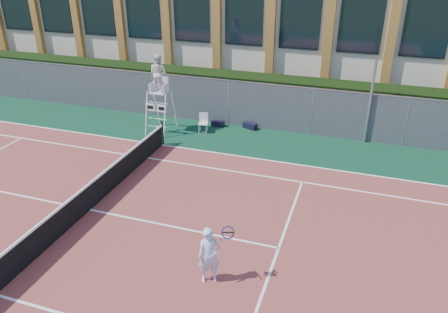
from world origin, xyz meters
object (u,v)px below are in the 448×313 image
(umpire_chair, at_px, (159,75))
(tennis_player, at_px, (209,255))
(steel_pole, at_px, (370,102))
(plastic_chair, at_px, (203,121))

(umpire_chair, bearing_deg, tennis_player, -57.43)
(steel_pole, xyz_separation_m, plastic_chair, (-7.25, -1.15, -1.35))
(steel_pole, height_order, plastic_chair, steel_pole)
(steel_pole, distance_m, tennis_player, 11.19)
(plastic_chair, xyz_separation_m, tennis_player, (3.79, -9.44, 0.30))
(steel_pole, height_order, umpire_chair, steel_pole)
(steel_pole, xyz_separation_m, tennis_player, (-3.45, -10.59, -1.05))
(plastic_chair, relative_size, tennis_player, 0.56)
(umpire_chair, xyz_separation_m, plastic_chair, (1.92, 0.50, -2.14))
(steel_pole, distance_m, umpire_chair, 9.34)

